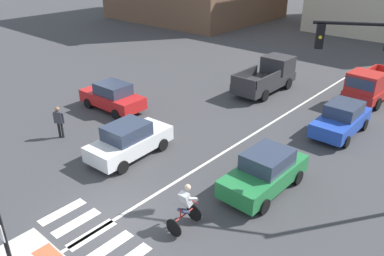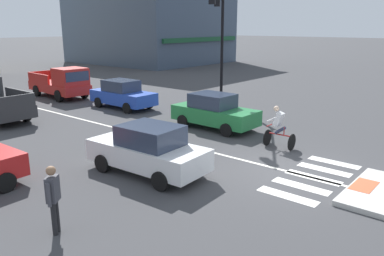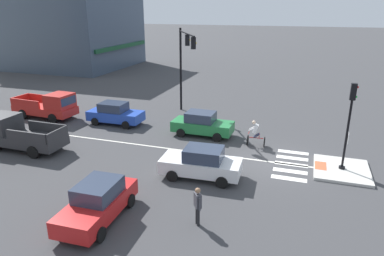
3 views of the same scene
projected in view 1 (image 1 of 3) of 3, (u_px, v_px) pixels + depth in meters
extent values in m
plane|color=#3D3D3F|center=(112.00, 222.00, 13.34)|extent=(300.00, 300.00, 0.00)
cube|color=#DB5B38|center=(49.00, 256.00, 11.66)|extent=(1.10, 0.60, 0.01)
cylinder|color=black|center=(0.00, 224.00, 10.08)|extent=(0.12, 0.12, 3.68)
cube|color=silver|center=(62.00, 212.00, 13.85)|extent=(0.44, 1.80, 0.01)
cube|color=silver|center=(77.00, 222.00, 13.31)|extent=(0.44, 1.80, 0.01)
cube|color=silver|center=(92.00, 234.00, 12.77)|extent=(0.44, 1.80, 0.01)
cube|color=silver|center=(108.00, 247.00, 12.23)|extent=(0.44, 1.80, 0.01)
cube|color=silver|center=(262.00, 129.00, 20.11)|extent=(0.14, 28.00, 0.01)
cube|color=black|center=(320.00, 36.00, 12.56)|extent=(0.37, 0.39, 0.80)
sphere|color=gold|center=(320.00, 37.00, 12.41)|extent=(0.12, 0.12, 0.12)
cube|color=#2347B7|center=(341.00, 122.00, 19.33)|extent=(1.72, 4.11, 0.70)
cube|color=#2D384C|center=(344.00, 109.00, 19.14)|extent=(1.49, 1.91, 0.64)
cylinder|color=black|center=(346.00, 142.00, 18.13)|extent=(0.18, 0.60, 0.60)
cylinder|color=black|center=(314.00, 132.00, 19.11)|extent=(0.18, 0.60, 0.60)
cylinder|color=black|center=(365.00, 125.00, 19.85)|extent=(0.18, 0.60, 0.60)
cylinder|color=black|center=(334.00, 116.00, 20.84)|extent=(0.18, 0.60, 0.60)
cube|color=white|center=(130.00, 143.00, 17.27)|extent=(1.92, 4.18, 0.70)
cube|color=#2D384C|center=(127.00, 131.00, 16.88)|extent=(1.58, 1.98, 0.64)
cylinder|color=black|center=(138.00, 135.00, 18.79)|extent=(0.21, 0.61, 0.60)
cylinder|color=black|center=(163.00, 145.00, 17.86)|extent=(0.21, 0.61, 0.60)
cylinder|color=black|center=(97.00, 155.00, 17.00)|extent=(0.21, 0.61, 0.60)
cylinder|color=black|center=(122.00, 167.00, 16.07)|extent=(0.21, 0.61, 0.60)
cube|color=red|center=(112.00, 99.00, 22.20)|extent=(4.15, 1.84, 0.70)
cube|color=#2D384C|center=(113.00, 89.00, 21.82)|extent=(1.95, 1.54, 0.64)
cylinder|color=black|center=(88.00, 103.00, 22.50)|extent=(0.61, 0.20, 0.60)
cylinder|color=black|center=(110.00, 96.00, 23.66)|extent=(0.61, 0.20, 0.60)
cylinder|color=black|center=(116.00, 114.00, 21.05)|extent=(0.61, 0.20, 0.60)
cylinder|color=black|center=(138.00, 106.00, 22.20)|extent=(0.61, 0.20, 0.60)
cube|color=#237A3D|center=(264.00, 175.00, 14.85)|extent=(1.75, 4.12, 0.70)
cube|color=#2D384C|center=(268.00, 159.00, 14.66)|extent=(1.51, 1.92, 0.64)
cylinder|color=black|center=(264.00, 206.00, 13.66)|extent=(0.19, 0.60, 0.60)
cylinder|color=black|center=(227.00, 188.00, 14.66)|extent=(0.19, 0.60, 0.60)
cylinder|color=black|center=(298.00, 177.00, 15.35)|extent=(0.19, 0.60, 0.60)
cylinder|color=black|center=(263.00, 163.00, 16.36)|extent=(0.19, 0.60, 0.60)
cube|color=#2D2D30|center=(264.00, 82.00, 24.84)|extent=(1.92, 5.11, 0.60)
cube|color=#2D2D30|center=(278.00, 64.00, 25.54)|extent=(1.81, 1.71, 1.10)
cube|color=#2D384C|center=(284.00, 61.00, 26.06)|extent=(1.62, 0.09, 0.60)
cube|color=#2D2D30|center=(245.00, 74.00, 24.42)|extent=(0.13, 2.81, 0.60)
cube|color=#2D2D30|center=(269.00, 80.00, 23.36)|extent=(0.13, 2.81, 0.60)
cube|color=#2D2D30|center=(243.00, 83.00, 22.90)|extent=(1.80, 0.11, 0.60)
cylinder|color=black|center=(265.00, 78.00, 26.58)|extent=(0.24, 0.76, 0.76)
cylinder|color=black|center=(288.00, 84.00, 25.49)|extent=(0.24, 0.76, 0.76)
cylinder|color=black|center=(240.00, 89.00, 24.57)|extent=(0.24, 0.76, 0.76)
cylinder|color=black|center=(264.00, 95.00, 23.48)|extent=(0.24, 0.76, 0.76)
cube|color=red|center=(373.00, 89.00, 23.67)|extent=(2.20, 5.20, 0.60)
cube|color=red|center=(365.00, 82.00, 22.28)|extent=(1.90, 1.80, 1.10)
cube|color=#2D384C|center=(360.00, 84.00, 21.71)|extent=(1.62, 0.18, 0.60)
cube|color=red|center=(367.00, 73.00, 24.62)|extent=(0.29, 2.81, 0.60)
cylinder|color=black|center=(377.00, 104.00, 22.22)|extent=(0.29, 0.77, 0.76)
cylinder|color=black|center=(347.00, 96.00, 23.37)|extent=(0.29, 0.77, 0.76)
cylinder|color=black|center=(367.00, 85.00, 25.28)|extent=(0.29, 0.77, 0.76)
cylinder|color=black|center=(194.00, 213.00, 13.29)|extent=(0.66, 0.06, 0.66)
cylinder|color=black|center=(174.00, 228.00, 12.57)|extent=(0.66, 0.06, 0.66)
cylinder|color=#B21E1E|center=(184.00, 215.00, 12.83)|extent=(0.07, 0.89, 0.05)
cylinder|color=#B21E1E|center=(180.00, 213.00, 12.63)|extent=(0.04, 0.04, 0.30)
cylinder|color=#B21E1E|center=(193.00, 201.00, 13.03)|extent=(0.44, 0.05, 0.04)
cylinder|color=#2D334C|center=(182.00, 210.00, 12.79)|extent=(0.13, 0.40, 0.33)
cylinder|color=#2D334C|center=(185.00, 212.00, 12.70)|extent=(0.13, 0.40, 0.33)
cube|color=silver|center=(185.00, 199.00, 12.62)|extent=(0.35, 0.39, 0.60)
sphere|color=beige|center=(188.00, 187.00, 12.53)|extent=(0.22, 0.22, 0.22)
cylinder|color=silver|center=(185.00, 195.00, 12.84)|extent=(0.09, 0.46, 0.31)
cylinder|color=silver|center=(193.00, 199.00, 12.65)|extent=(0.09, 0.46, 0.31)
cylinder|color=black|center=(59.00, 130.00, 19.04)|extent=(0.12, 0.12, 0.82)
cylinder|color=black|center=(62.00, 130.00, 19.03)|extent=(0.12, 0.12, 0.82)
cube|color=#3F3F47|center=(59.00, 117.00, 18.72)|extent=(0.42, 0.39, 0.60)
cylinder|color=#3F3F47|center=(54.00, 118.00, 18.76)|extent=(0.09, 0.09, 0.56)
cylinder|color=#3F3F47|center=(63.00, 118.00, 18.73)|extent=(0.09, 0.09, 0.56)
sphere|color=#936B4C|center=(57.00, 109.00, 18.53)|extent=(0.22, 0.22, 0.22)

